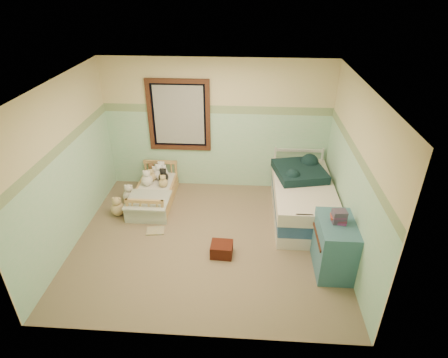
# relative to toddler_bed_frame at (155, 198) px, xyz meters

# --- Properties ---
(floor) EXTENTS (4.20, 3.60, 0.02)m
(floor) POSITION_rel_toddler_bed_frame_xyz_m (1.11, -1.05, -0.10)
(floor) COLOR brown
(floor) RESTS_ON ground
(ceiling) EXTENTS (4.20, 3.60, 0.02)m
(ceiling) POSITION_rel_toddler_bed_frame_xyz_m (1.11, -1.05, 2.42)
(ceiling) COLOR silver
(ceiling) RESTS_ON wall_back
(wall_back) EXTENTS (4.20, 0.04, 2.50)m
(wall_back) POSITION_rel_toddler_bed_frame_xyz_m (1.11, 0.75, 1.16)
(wall_back) COLOR beige
(wall_back) RESTS_ON floor
(wall_front) EXTENTS (4.20, 0.04, 2.50)m
(wall_front) POSITION_rel_toddler_bed_frame_xyz_m (1.11, -2.85, 1.16)
(wall_front) COLOR beige
(wall_front) RESTS_ON floor
(wall_left) EXTENTS (0.04, 3.60, 2.50)m
(wall_left) POSITION_rel_toddler_bed_frame_xyz_m (-0.99, -1.05, 1.16)
(wall_left) COLOR beige
(wall_left) RESTS_ON floor
(wall_right) EXTENTS (0.04, 3.60, 2.50)m
(wall_right) POSITION_rel_toddler_bed_frame_xyz_m (3.21, -1.05, 1.16)
(wall_right) COLOR beige
(wall_right) RESTS_ON floor
(wainscot_mint) EXTENTS (4.20, 0.01, 1.50)m
(wainscot_mint) POSITION_rel_toddler_bed_frame_xyz_m (1.11, 0.74, 0.66)
(wainscot_mint) COLOR #8FCEA3
(wainscot_mint) RESTS_ON floor
(border_strip) EXTENTS (4.20, 0.01, 0.15)m
(border_strip) POSITION_rel_toddler_bed_frame_xyz_m (1.11, 0.74, 1.49)
(border_strip) COLOR #47744C
(border_strip) RESTS_ON wall_back
(window_frame) EXTENTS (1.16, 0.06, 1.36)m
(window_frame) POSITION_rel_toddler_bed_frame_xyz_m (0.41, 0.71, 1.36)
(window_frame) COLOR black
(window_frame) RESTS_ON wall_back
(window_blinds) EXTENTS (0.92, 0.01, 1.12)m
(window_blinds) POSITION_rel_toddler_bed_frame_xyz_m (0.41, 0.72, 1.36)
(window_blinds) COLOR beige
(window_blinds) RESTS_ON window_frame
(toddler_bed_frame) EXTENTS (0.66, 1.33, 0.17)m
(toddler_bed_frame) POSITION_rel_toddler_bed_frame_xyz_m (0.00, 0.00, 0.00)
(toddler_bed_frame) COLOR #A47C49
(toddler_bed_frame) RESTS_ON floor
(toddler_mattress) EXTENTS (0.61, 1.27, 0.12)m
(toddler_mattress) POSITION_rel_toddler_bed_frame_xyz_m (0.00, 0.00, 0.15)
(toddler_mattress) COLOR silver
(toddler_mattress) RESTS_ON toddler_bed_frame
(patchwork_quilt) EXTENTS (0.72, 0.66, 0.03)m
(patchwork_quilt) POSITION_rel_toddler_bed_frame_xyz_m (0.00, -0.41, 0.22)
(patchwork_quilt) COLOR #7896B3
(patchwork_quilt) RESTS_ON toddler_mattress
(plush_bed_brown) EXTENTS (0.18, 0.18, 0.18)m
(plush_bed_brown) POSITION_rel_toddler_bed_frame_xyz_m (-0.15, 0.50, 0.29)
(plush_bed_brown) COLOR brown
(plush_bed_brown) RESTS_ON toddler_mattress
(plush_bed_white) EXTENTS (0.21, 0.21, 0.21)m
(plush_bed_white) POSITION_rel_toddler_bed_frame_xyz_m (0.05, 0.50, 0.31)
(plush_bed_white) COLOR white
(plush_bed_white) RESTS_ON toddler_mattress
(plush_bed_tan) EXTENTS (0.17, 0.17, 0.17)m
(plush_bed_tan) POSITION_rel_toddler_bed_frame_xyz_m (-0.10, 0.28, 0.29)
(plush_bed_tan) COLOR tan
(plush_bed_tan) RESTS_ON toddler_mattress
(plush_bed_dark) EXTENTS (0.19, 0.19, 0.19)m
(plush_bed_dark) POSITION_rel_toddler_bed_frame_xyz_m (0.13, 0.28, 0.30)
(plush_bed_dark) COLOR black
(plush_bed_dark) RESTS_ON toddler_mattress
(plush_floor_cream) EXTENTS (0.24, 0.24, 0.24)m
(plush_floor_cream) POSITION_rel_toddler_bed_frame_xyz_m (-0.47, -0.01, 0.03)
(plush_floor_cream) COLOR white
(plush_floor_cream) RESTS_ON floor
(plush_floor_tan) EXTENTS (0.24, 0.24, 0.24)m
(plush_floor_tan) POSITION_rel_toddler_bed_frame_xyz_m (-0.55, -0.45, 0.04)
(plush_floor_tan) COLOR tan
(plush_floor_tan) RESTS_ON floor
(twin_bed_frame) EXTENTS (0.94, 1.88, 0.22)m
(twin_bed_frame) POSITION_rel_toddler_bed_frame_xyz_m (2.66, -0.27, 0.02)
(twin_bed_frame) COLOR silver
(twin_bed_frame) RESTS_ON floor
(twin_boxspring) EXTENTS (0.94, 1.88, 0.22)m
(twin_boxspring) POSITION_rel_toddler_bed_frame_xyz_m (2.66, -0.27, 0.24)
(twin_boxspring) COLOR navy
(twin_boxspring) RESTS_ON twin_bed_frame
(twin_mattress) EXTENTS (0.98, 1.92, 0.22)m
(twin_mattress) POSITION_rel_toddler_bed_frame_xyz_m (2.66, -0.27, 0.46)
(twin_mattress) COLOR silver
(twin_mattress) RESTS_ON twin_boxspring
(teal_blanket) EXTENTS (0.96, 1.00, 0.14)m
(teal_blanket) POSITION_rel_toddler_bed_frame_xyz_m (2.61, 0.03, 0.64)
(teal_blanket) COLOR black
(teal_blanket) RESTS_ON twin_mattress
(dresser) EXTENTS (0.50, 0.79, 0.79)m
(dresser) POSITION_rel_toddler_bed_frame_xyz_m (2.96, -1.56, 0.31)
(dresser) COLOR #386878
(dresser) RESTS_ON floor
(book_stack) EXTENTS (0.20, 0.16, 0.19)m
(book_stack) POSITION_rel_toddler_bed_frame_xyz_m (2.96, -1.54, 0.80)
(book_stack) COLOR #4B3731
(book_stack) RESTS_ON dresser
(red_pillow) EXTENTS (0.34, 0.30, 0.20)m
(red_pillow) POSITION_rel_toddler_bed_frame_xyz_m (1.35, -1.39, 0.02)
(red_pillow) COLOR maroon
(red_pillow) RESTS_ON floor
(floor_book) EXTENTS (0.32, 0.26, 0.03)m
(floor_book) POSITION_rel_toddler_bed_frame_xyz_m (0.21, -0.89, -0.07)
(floor_book) COLOR orange
(floor_book) RESTS_ON floor
(extra_plush_0) EXTENTS (0.21, 0.21, 0.21)m
(extra_plush_0) POSITION_rel_toddler_bed_frame_xyz_m (-0.14, 0.12, 0.31)
(extra_plush_0) COLOR white
(extra_plush_0) RESTS_ON toddler_mattress
(extra_plush_1) EXTENTS (0.18, 0.18, 0.18)m
(extra_plush_1) POSITION_rel_toddler_bed_frame_xyz_m (0.10, 0.43, 0.30)
(extra_plush_1) COLOR white
(extra_plush_1) RESTS_ON toddler_mattress
(extra_plush_2) EXTENTS (0.17, 0.17, 0.17)m
(extra_plush_2) POSITION_rel_toddler_bed_frame_xyz_m (0.17, 0.08, 0.29)
(extra_plush_2) COLOR tan
(extra_plush_2) RESTS_ON toddler_mattress
(extra_plush_3) EXTENTS (0.22, 0.22, 0.22)m
(extra_plush_3) POSITION_rel_toddler_bed_frame_xyz_m (0.04, 0.36, 0.31)
(extra_plush_3) COLOR white
(extra_plush_3) RESTS_ON toddler_mattress
(extra_plush_4) EXTENTS (0.18, 0.18, 0.18)m
(extra_plush_4) POSITION_rel_toddler_bed_frame_xyz_m (-0.05, 0.39, 0.29)
(extra_plush_4) COLOR white
(extra_plush_4) RESTS_ON toddler_mattress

